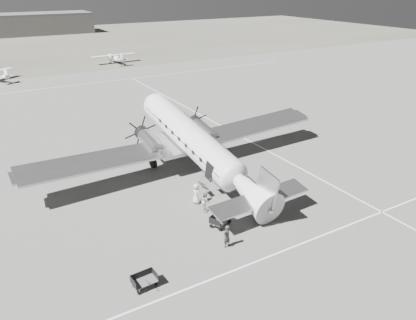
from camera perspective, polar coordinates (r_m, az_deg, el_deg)
The scene contains 13 objects.
ground at distance 36.98m, azimuth -6.23°, elevation -2.41°, with size 260.00×260.00×0.00m, color slate.
taxi_line_near at distance 26.64m, azimuth 6.76°, elevation -14.02°, with size 60.00×0.15×0.01m, color white.
taxi_line_right at distance 42.74m, azimuth 8.56°, elevation 1.20°, with size 0.15×80.00×0.01m, color white.
taxi_line_horizon at distance 73.52m, azimuth -19.47°, elevation 9.75°, with size 90.00×0.15×0.01m, color white.
grass_infield at distance 127.22m, azimuth -24.89°, elevation 14.43°, with size 260.00×90.00×0.01m, color #626052.
hangar_main at distance 152.13m, azimuth -24.41°, elevation 17.01°, with size 42.00×14.00×6.60m.
dc3_airliner at distance 36.15m, azimuth -1.60°, elevation 2.10°, with size 30.25×20.99×5.76m, color #AEAEB1, non-canonical shape.
light_plane_right at distance 91.71m, azimuth -12.93°, elevation 13.73°, with size 9.78×7.94×2.03m, color silver, non-canonical shape.
baggage_cart_near at distance 29.64m, azimuth 1.74°, elevation -8.41°, with size 1.65×1.17×0.93m, color #515151, non-canonical shape.
baggage_cart_far at distance 24.70m, azimuth -8.92°, elevation -16.47°, with size 1.50×1.06×0.85m, color #515151, non-canonical shape.
ground_crew at distance 27.32m, azimuth 2.64°, elevation -10.64°, with size 0.60×0.39×1.65m, color #313131.
ramp_agent at distance 31.21m, azimuth -0.33°, elevation -5.75°, with size 0.84×0.65×1.73m, color #B6B6B4.
passenger at distance 32.24m, azimuth -1.65°, elevation -4.75°, with size 0.83×0.54×1.70m, color silver.
Camera 1 is at (-13.13, -30.48, 16.31)m, focal length 35.00 mm.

